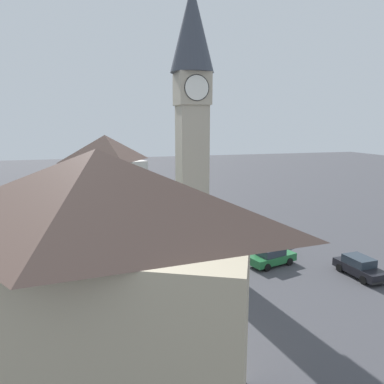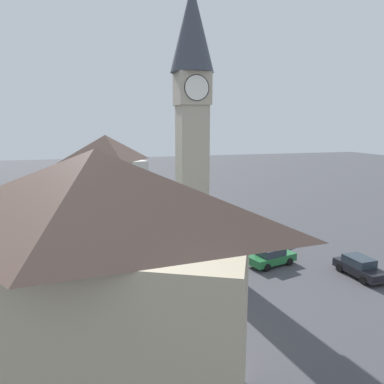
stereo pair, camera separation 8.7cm
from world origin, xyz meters
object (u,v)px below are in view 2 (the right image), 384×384
(car_white_side, at_px, (175,212))
(building_terrace_right, at_px, (107,174))
(car_red_corner, at_px, (360,267))
(road_sign, at_px, (112,242))
(pedestrian, at_px, (135,270))
(building_corner_back, at_px, (101,293))
(car_black_far, at_px, (271,256))
(clock_tower, at_px, (192,102))
(car_silver_kerb, at_px, (266,234))
(car_blue_kerb, at_px, (54,264))
(tree, at_px, (106,206))

(car_white_side, distance_m, building_terrace_right, 10.40)
(car_red_corner, bearing_deg, road_sign, 156.14)
(pedestrian, relative_size, building_corner_back, 0.13)
(car_black_far, bearing_deg, clock_tower, 145.92)
(car_silver_kerb, bearing_deg, road_sign, -173.49)
(car_black_far, distance_m, building_corner_back, 19.61)
(clock_tower, distance_m, car_black_far, 14.42)
(car_blue_kerb, xyz_separation_m, building_corner_back, (3.15, -15.99, 4.73))
(clock_tower, xyz_separation_m, tree, (-7.08, 4.16, -9.23))
(pedestrian, relative_size, road_sign, 0.60)
(clock_tower, height_order, tree, clock_tower)
(car_silver_kerb, bearing_deg, car_blue_kerb, -172.54)
(car_red_corner, bearing_deg, car_blue_kerb, 162.47)
(car_silver_kerb, xyz_separation_m, tree, (-15.36, 2.25, 3.40))
(car_red_corner, bearing_deg, car_silver_kerb, 106.59)
(building_corner_back, height_order, road_sign, building_corner_back)
(clock_tower, height_order, car_black_far, clock_tower)
(pedestrian, distance_m, tree, 9.03)
(car_black_far, bearing_deg, road_sign, 162.22)
(tree, distance_m, road_sign, 4.58)
(clock_tower, height_order, building_terrace_right, clock_tower)
(car_silver_kerb, height_order, car_red_corner, same)
(clock_tower, relative_size, building_terrace_right, 2.11)
(car_blue_kerb, distance_m, car_white_side, 19.22)
(car_blue_kerb, relative_size, pedestrian, 2.49)
(building_corner_back, xyz_separation_m, road_sign, (1.41, 16.85, -3.59))
(road_sign, bearing_deg, car_blue_kerb, -169.39)
(building_terrace_right, bearing_deg, pedestrian, -88.44)
(pedestrian, height_order, tree, tree)
(car_blue_kerb, bearing_deg, car_silver_kerb, 7.46)
(clock_tower, xyz_separation_m, car_red_corner, (11.19, -7.84, -12.64))
(car_red_corner, relative_size, pedestrian, 2.49)
(car_blue_kerb, height_order, car_silver_kerb, same)
(car_black_far, distance_m, building_terrace_right, 25.76)
(building_terrace_right, bearing_deg, car_red_corner, -56.54)
(car_blue_kerb, distance_m, tree, 7.39)
(pedestrian, height_order, building_terrace_right, building_terrace_right)
(car_white_side, height_order, pedestrian, pedestrian)
(car_white_side, bearing_deg, building_terrace_right, 146.81)
(car_white_side, bearing_deg, car_blue_kerb, -133.18)
(car_blue_kerb, xyz_separation_m, car_red_corner, (22.69, -7.16, 0.00))
(car_red_corner, distance_m, pedestrian, 17.17)
(car_white_side, distance_m, car_black_far, 17.72)
(car_white_side, relative_size, pedestrian, 2.53)
(car_white_side, xyz_separation_m, car_black_far, (4.11, -17.23, 0.00))
(car_red_corner, height_order, car_black_far, same)
(building_terrace_right, distance_m, road_sign, 18.62)
(car_blue_kerb, bearing_deg, car_red_corner, -17.53)
(clock_tower, distance_m, car_white_side, 18.45)
(pedestrian, height_order, road_sign, road_sign)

